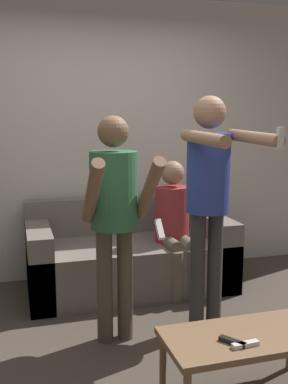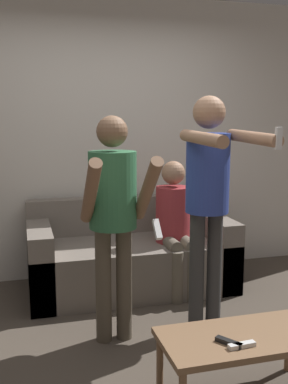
# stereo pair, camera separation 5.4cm
# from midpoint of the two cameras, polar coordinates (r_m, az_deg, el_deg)

# --- Properties ---
(ground_plane) EXTENTS (14.00, 14.00, 0.00)m
(ground_plane) POSITION_cam_midpoint_polar(r_m,az_deg,el_deg) (3.12, 0.71, -20.39)
(ground_plane) COLOR #4C4238
(wall_back) EXTENTS (6.40, 0.06, 2.70)m
(wall_back) POSITION_cam_midpoint_polar(r_m,az_deg,el_deg) (4.42, -5.56, 6.74)
(wall_back) COLOR silver
(wall_back) RESTS_ON ground_plane
(couch) EXTENTS (1.82, 0.89, 0.80)m
(couch) POSITION_cam_midpoint_polar(r_m,az_deg,el_deg) (4.18, -1.43, -8.28)
(couch) COLOR slate
(couch) RESTS_ON ground_plane
(person_standing_left) EXTENTS (0.44, 0.65, 1.57)m
(person_standing_left) POSITION_cam_midpoint_polar(r_m,az_deg,el_deg) (3.02, -3.39, -1.72)
(person_standing_left) COLOR brown
(person_standing_left) RESTS_ON ground_plane
(person_standing_right) EXTENTS (0.43, 0.78, 1.70)m
(person_standing_right) POSITION_cam_midpoint_polar(r_m,az_deg,el_deg) (3.21, 8.71, 0.80)
(person_standing_right) COLOR #383838
(person_standing_right) RESTS_ON ground_plane
(person_seated) EXTENTS (0.31, 0.53, 1.18)m
(person_seated) POSITION_cam_midpoint_polar(r_m,az_deg,el_deg) (4.00, 4.35, -3.65)
(person_seated) COLOR #6B6051
(person_seated) RESTS_ON ground_plane
(coffee_table) EXTENTS (0.91, 0.45, 0.38)m
(coffee_table) POSITION_cam_midpoint_polar(r_m,az_deg,el_deg) (2.65, 13.01, -18.09)
(coffee_table) COLOR #846042
(coffee_table) RESTS_ON ground_plane
(remote_near) EXTENTS (0.15, 0.05, 0.02)m
(remote_near) POSITION_cam_midpoint_polar(r_m,az_deg,el_deg) (2.50, 12.96, -18.44)
(remote_near) COLOR white
(remote_near) RESTS_ON coffee_table
(remote_far) EXTENTS (0.11, 0.14, 0.02)m
(remote_far) POSITION_cam_midpoint_polar(r_m,az_deg,el_deg) (2.52, 11.37, -18.21)
(remote_far) COLOR black
(remote_far) RESTS_ON coffee_table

